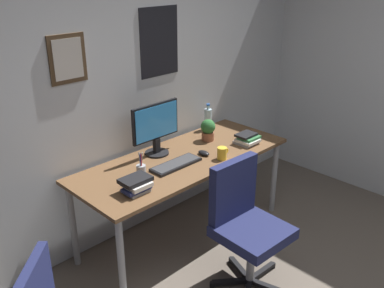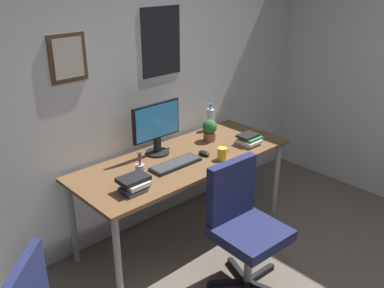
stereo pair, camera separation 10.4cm
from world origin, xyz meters
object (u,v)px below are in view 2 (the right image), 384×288
(book_stack_left, at_px, (249,140))
(computer_mouse, at_px, (204,153))
(potted_plant, at_px, (210,129))
(book_stack_right, at_px, (134,183))
(coffee_mug_near, at_px, (222,154))
(pen_cup, at_px, (140,170))
(monitor, at_px, (157,126))
(keyboard, at_px, (176,164))
(water_bottle, at_px, (210,119))
(office_chair, at_px, (243,221))

(book_stack_left, bearing_deg, computer_mouse, 167.47)
(potted_plant, height_order, book_stack_right, potted_plant)
(coffee_mug_near, bearing_deg, pen_cup, 162.25)
(coffee_mug_near, relative_size, pen_cup, 0.58)
(coffee_mug_near, bearing_deg, book_stack_left, 8.25)
(monitor, xyz_separation_m, keyboard, (-0.04, -0.28, -0.23))
(monitor, distance_m, book_stack_right, 0.67)
(coffee_mug_near, xyz_separation_m, potted_plant, (0.21, 0.35, 0.05))
(keyboard, height_order, coffee_mug_near, coffee_mug_near)
(water_bottle, xyz_separation_m, potted_plant, (-0.20, -0.18, -0.00))
(monitor, distance_m, pen_cup, 0.47)
(office_chair, bearing_deg, pen_cup, 117.65)
(water_bottle, xyz_separation_m, pen_cup, (-1.07, -0.33, -0.05))
(office_chair, height_order, water_bottle, water_bottle)
(coffee_mug_near, bearing_deg, office_chair, -121.37)
(monitor, xyz_separation_m, book_stack_left, (0.70, -0.39, -0.20))
(office_chair, distance_m, water_bottle, 1.28)
(office_chair, bearing_deg, book_stack_right, 133.74)
(potted_plant, bearing_deg, pen_cup, -170.72)
(office_chair, bearing_deg, potted_plant, 59.03)
(book_stack_left, bearing_deg, pen_cup, 171.70)
(water_bottle, distance_m, potted_plant, 0.27)
(potted_plant, bearing_deg, office_chair, -120.97)
(book_stack_left, bearing_deg, monitor, 150.72)
(monitor, distance_m, computer_mouse, 0.45)
(book_stack_left, height_order, book_stack_right, book_stack_right)
(coffee_mug_near, xyz_separation_m, book_stack_right, (-0.82, 0.07, 0.00))
(monitor, height_order, computer_mouse, monitor)
(potted_plant, bearing_deg, water_bottle, 43.21)
(water_bottle, bearing_deg, book_stack_left, -90.99)
(office_chair, xyz_separation_m, water_bottle, (0.70, 1.02, 0.32))
(office_chair, height_order, book_stack_right, office_chair)
(monitor, height_order, potted_plant, monitor)
(computer_mouse, xyz_separation_m, water_bottle, (0.45, 0.38, 0.09))
(keyboard, height_order, pen_cup, pen_cup)
(pen_cup, bearing_deg, computer_mouse, -5.16)
(potted_plant, bearing_deg, book_stack_right, -164.37)
(office_chair, xyz_separation_m, pen_cup, (-0.37, 0.70, 0.27))
(pen_cup, bearing_deg, book_stack_left, -8.30)
(office_chair, height_order, monitor, monitor)
(water_bottle, distance_m, pen_cup, 1.12)
(pen_cup, bearing_deg, keyboard, -7.69)
(office_chair, height_order, computer_mouse, office_chair)
(computer_mouse, height_order, book_stack_right, book_stack_right)
(book_stack_left, relative_size, book_stack_right, 0.90)
(keyboard, relative_size, water_bottle, 1.70)
(keyboard, relative_size, pen_cup, 2.15)
(book_stack_right, bearing_deg, book_stack_left, -0.37)
(monitor, relative_size, pen_cup, 2.30)
(keyboard, xyz_separation_m, coffee_mug_near, (0.35, -0.17, 0.04))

